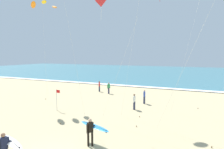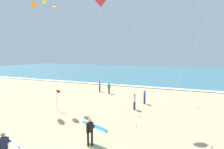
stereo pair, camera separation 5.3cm
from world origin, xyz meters
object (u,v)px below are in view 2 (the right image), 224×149
bystander_white_top (134,102)px  lifeguard_flag (57,98)px  bystander_red_top (100,86)px  kite_diamond_scarlet_low (103,6)px  kite_arc_golden_extra (44,5)px  surfer_trailing (7,145)px  bystander_blue_top (145,97)px  surfer_lead (92,128)px  bystander_green_top (109,88)px

bystander_white_top → lifeguard_flag: 7.68m
bystander_white_top → bystander_red_top: bearing=137.4°
kite_diamond_scarlet_low → kite_arc_golden_extra: kite_arc_golden_extra is taller
kite_diamond_scarlet_low → bystander_red_top: size_ratio=6.46×
bystander_white_top → lifeguard_flag: lifeguard_flag is taller
kite_arc_golden_extra → bystander_red_top: kite_arc_golden_extra is taller
surfer_trailing → kite_arc_golden_extra: 16.16m
surfer_trailing → bystander_blue_top: bearing=77.3°
surfer_trailing → bystander_white_top: (2.91, 11.84, -0.23)m
bystander_blue_top → lifeguard_flag: size_ratio=0.76×
surfer_lead → bystander_blue_top: (0.44, 10.98, -0.23)m
surfer_trailing → lifeguard_flag: 9.45m
kite_diamond_scarlet_low → bystander_blue_top: kite_diamond_scarlet_low is taller
kite_arc_golden_extra → bystander_green_top: size_ratio=7.13×
kite_diamond_scarlet_low → surfer_trailing: bearing=-101.5°
surfer_lead → kite_arc_golden_extra: kite_arc_golden_extra is taller
surfer_lead → surfer_trailing: size_ratio=1.15×
kite_arc_golden_extra → bystander_white_top: bearing=7.0°
bystander_white_top → bystander_green_top: same height
kite_diamond_scarlet_low → bystander_red_top: kite_diamond_scarlet_low is taller
kite_diamond_scarlet_low → bystander_white_top: size_ratio=6.46×
lifeguard_flag → bystander_white_top: bearing=25.4°
surfer_trailing → kite_arc_golden_extra: size_ratio=0.18×
bystander_white_top → bystander_blue_top: same height
kite_diamond_scarlet_low → lifeguard_flag: (-5.56, 1.00, -7.99)m
bystander_blue_top → lifeguard_flag: 9.41m
surfer_lead → surfer_trailing: same height
surfer_lead → bystander_white_top: 8.30m
bystander_green_top → bystander_blue_top: bearing=-29.9°
surfer_trailing → bystander_red_top: 19.32m
surfer_lead → bystander_green_top: bearing=111.0°
kite_arc_golden_extra → lifeguard_flag: (3.12, -2.05, -9.67)m
surfer_lead → bystander_white_top: (0.10, 8.30, -0.23)m
surfer_trailing → bystander_white_top: size_ratio=1.30×
bystander_red_top → bystander_blue_top: same height
bystander_blue_top → lifeguard_flag: lifeguard_flag is taller
bystander_blue_top → kite_diamond_scarlet_low: bearing=-103.9°
bystander_blue_top → surfer_lead: bearing=-92.3°
kite_arc_golden_extra → lifeguard_flag: size_ratio=5.40×
bystander_white_top → bystander_red_top: 10.24m
surfer_lead → kite_diamond_scarlet_low: (-1.27, 4.02, 8.21)m
bystander_red_top → bystander_green_top: (1.91, -0.80, 0.00)m
kite_diamond_scarlet_low → bystander_green_top: kite_diamond_scarlet_low is taller
surfer_lead → bystander_green_top: 15.45m
surfer_lead → bystander_green_top: size_ratio=1.49×
surfer_trailing → kite_arc_golden_extra: kite_arc_golden_extra is taller
surfer_lead → kite_diamond_scarlet_low: 9.23m
surfer_trailing → bystander_green_top: bearing=98.6°
surfer_lead → surfer_trailing: (-2.82, -3.54, -0.01)m
bystander_red_top → bystander_green_top: same height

